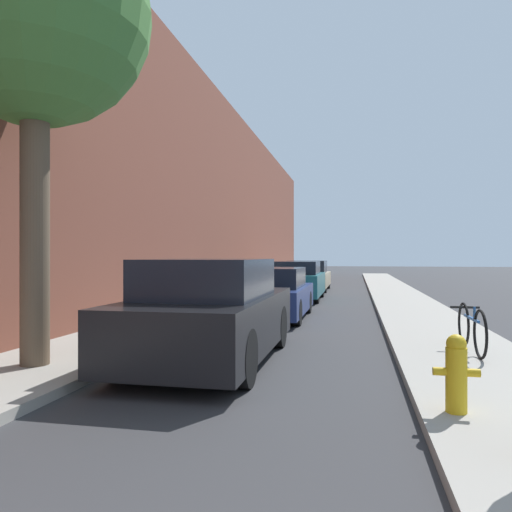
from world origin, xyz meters
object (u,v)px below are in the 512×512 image
at_px(parked_car_navy, 271,294).
at_px(parked_car_teal, 295,281).
at_px(fire_hydrant, 456,372).
at_px(parked_car_champagne, 308,276).
at_px(bicycle, 471,328).
at_px(street_tree_near, 35,13).
at_px(parked_car_black, 211,313).

distance_m(parked_car_navy, parked_car_teal, 5.26).
xyz_separation_m(parked_car_navy, fire_hydrant, (3.02, -7.29, -0.12)).
xyz_separation_m(parked_car_teal, parked_car_champagne, (-0.01, 4.90, -0.02)).
relative_size(parked_car_teal, parked_car_champagne, 0.90).
xyz_separation_m(parked_car_champagne, bicycle, (3.86, -14.40, -0.17)).
bearing_deg(parked_car_navy, fire_hydrant, -67.50).
relative_size(street_tree_near, bicycle, 3.65).
bearing_deg(fire_hydrant, parked_car_navy, 112.50).
height_order(parked_car_teal, street_tree_near, street_tree_near).
bearing_deg(street_tree_near, parked_car_navy, 71.46).
bearing_deg(parked_car_champagne, fire_hydrant, -80.06).
bearing_deg(parked_car_teal, parked_car_navy, -89.63).
relative_size(parked_car_black, parked_car_navy, 1.06).
bearing_deg(parked_car_champagne, parked_car_black, -89.87).
xyz_separation_m(parked_car_champagne, street_tree_near, (-2.08, -16.48, 4.18)).
bearing_deg(street_tree_near, parked_car_teal, 79.79).
relative_size(fire_hydrant, bicycle, 0.42).
bearing_deg(fire_hydrant, parked_car_black, 145.00).
distance_m(street_tree_near, bicycle, 7.65).
bearing_deg(parked_car_navy, parked_car_teal, 90.37).
xyz_separation_m(parked_car_black, fire_hydrant, (3.02, -2.12, -0.24)).
bearing_deg(parked_car_champagne, street_tree_near, -97.19).
bearing_deg(parked_car_black, fire_hydrant, -35.00).
height_order(street_tree_near, bicycle, street_tree_near).
xyz_separation_m(parked_car_teal, street_tree_near, (-2.09, -11.58, 4.16)).
xyz_separation_m(parked_car_black, parked_car_navy, (0.01, 5.17, -0.12)).
height_order(parked_car_black, fire_hydrant, parked_car_black).
xyz_separation_m(parked_car_navy, bicycle, (3.82, -4.24, -0.13)).
xyz_separation_m(parked_car_black, bicycle, (3.82, 0.93, -0.25)).
relative_size(street_tree_near, fire_hydrant, 8.68).
bearing_deg(bicycle, parked_car_navy, 131.47).
bearing_deg(parked_car_teal, bicycle, -67.94).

